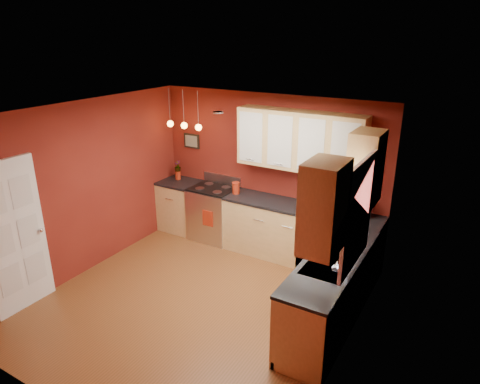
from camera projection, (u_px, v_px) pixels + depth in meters
The scene contains 27 objects.
floor at pixel (197, 303), 5.88m from camera, with size 4.20×4.20×0.00m, color brown.
ceiling at pixel (190, 114), 4.96m from camera, with size 4.00×4.20×0.02m, color silver.
wall_back at pixel (268, 172), 7.12m from camera, with size 4.00×0.02×2.60m, color maroon.
wall_front at pixel (51, 300), 3.72m from camera, with size 4.00×0.02×2.60m, color maroon.
wall_left at pixel (85, 189), 6.37m from camera, with size 0.02×4.20×2.60m, color maroon.
wall_right at pixel (349, 255), 4.47m from camera, with size 0.02×4.20×2.60m, color maroon.
base_cabinets_back_left at pixel (181, 206), 7.95m from camera, with size 0.70×0.60×0.90m, color #E7BC7C.
base_cabinets_back_right at pixel (300, 235), 6.83m from camera, with size 2.54×0.60×0.90m, color #E7BC7C.
base_cabinets_right at pixel (330, 295), 5.28m from camera, with size 0.60×2.10×0.90m, color #E7BC7C.
counter_back_left at pixel (180, 183), 7.79m from camera, with size 0.70×0.62×0.04m, color black.
counter_back_right at pixel (301, 208), 6.66m from camera, with size 2.54×0.62×0.04m, color black.
counter_right at pixel (333, 261), 5.11m from camera, with size 0.62×2.10×0.04m, color black.
gas_range at pixel (214, 213), 7.60m from camera, with size 0.76×0.64×1.11m.
dishwasher_front at pixel (315, 248), 6.42m from camera, with size 0.60×0.02×0.80m, color silver.
sink at pixel (328, 267), 4.99m from camera, with size 0.50×0.70×0.33m.
window at pixel (358, 211), 4.59m from camera, with size 0.06×1.02×1.22m.
door_left_wall at pixel (15, 237), 5.48m from camera, with size 0.12×0.82×2.05m.
upper_cabinets_back at pixel (300, 141), 6.46m from camera, with size 2.00×0.35×0.90m, color #E7BC7C.
upper_cabinets_right at pixel (347, 185), 4.59m from camera, with size 0.35×1.95×0.90m, color #E7BC7C.
wall_picture at pixel (192, 141), 7.71m from camera, with size 0.32×0.03×0.26m, color black.
pendant_lights at pixel (184, 125), 7.27m from camera, with size 0.71×0.11×0.66m.
red_canister at pixel (236, 188), 7.17m from camera, with size 0.13×0.13×0.20m.
red_vase at pixel (178, 175), 7.88m from camera, with size 0.10×0.10×0.16m, color #A52711.
flowers at pixel (178, 166), 7.82m from camera, with size 0.12×0.12×0.22m, color #A52711.
coffee_maker at pixel (365, 209), 6.26m from camera, with size 0.22×0.21×0.27m.
soap_pump at pixel (336, 269), 4.74m from camera, with size 0.08×0.08×0.18m, color silver.
dish_towel at pixel (208, 218), 7.27m from camera, with size 0.20×0.01×0.28m, color #A52711.
Camera 1 is at (3.02, -3.99, 3.49)m, focal length 32.00 mm.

